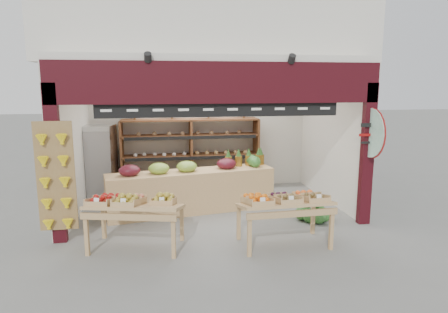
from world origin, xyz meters
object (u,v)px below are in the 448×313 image
Objects in this scene: refrigerator at (100,162)px; display_table_left at (130,204)px; watermelon_pile at (313,212)px; back_shelving at (191,142)px; display_table_right at (284,201)px; cardboard_stack at (152,198)px; mid_counter at (191,189)px.

refrigerator reaches higher than display_table_left.
display_table_left is at bearing -167.79° from watermelon_pile.
back_shelving is 3.92m from display_table_right.
refrigerator is 2.56× the size of watermelon_pile.
cardboard_stack is at bearing 158.51° from watermelon_pile.
back_shelving is 1.98m from cardboard_stack.
display_table_right is at bearing -71.98° from back_shelving.
back_shelving is 2.07× the size of display_table_left.
cardboard_stack is at bearing 133.63° from display_table_right.
display_table_left is (-1.28, -3.40, -0.48)m from back_shelving.
back_shelving is at bearing 128.89° from watermelon_pile.
back_shelving is at bearing 18.89° from refrigerator.
cardboard_stack reaches higher than watermelon_pile.
display_table_left is 2.44× the size of watermelon_pile.
back_shelving is 2.25× the size of display_table_right.
back_shelving reaches higher than watermelon_pile.
refrigerator is (-2.12, -0.42, -0.36)m from back_shelving.
back_shelving reaches higher than refrigerator.
mid_counter reaches higher than watermelon_pile.
mid_counter reaches higher than display_table_right.
refrigerator reaches higher than mid_counter.
cardboard_stack is (-0.95, -1.44, -0.96)m from back_shelving.
mid_counter reaches higher than display_table_left.
back_shelving reaches higher than display_table_left.
watermelon_pile is at bearing -21.49° from cardboard_stack.
display_table_right reaches higher than watermelon_pile.
display_table_left is at bearing -123.82° from mid_counter.
back_shelving reaches higher than cardboard_stack.
refrigerator is 1.66m from cardboard_stack.
display_table_right is (1.35, -2.00, 0.27)m from mid_counter.
back_shelving is at bearing 108.02° from display_table_right.
refrigerator is at bearing 105.80° from display_table_left.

